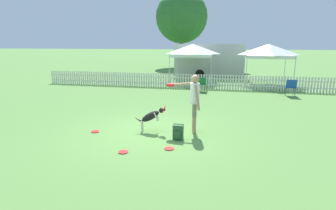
% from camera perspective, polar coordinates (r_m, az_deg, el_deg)
% --- Properties ---
extents(ground_plane, '(240.00, 240.00, 0.00)m').
position_cam_1_polar(ground_plane, '(8.07, -3.46, -5.81)').
color(ground_plane, '#5B8C42').
extents(handler_person, '(1.09, 0.50, 1.75)m').
position_cam_1_polar(handler_person, '(7.80, 5.50, 1.91)').
color(handler_person, tan).
rests_on(handler_person, ground_plane).
extents(leaping_dog, '(1.01, 0.38, 0.81)m').
position_cam_1_polar(leaping_dog, '(7.96, -3.62, -2.43)').
color(leaping_dog, black).
rests_on(leaping_dog, ground_plane).
extents(frisbee_near_handler, '(0.24, 0.24, 0.02)m').
position_cam_1_polar(frisbee_near_handler, '(6.78, 0.24, -9.46)').
color(frisbee_near_handler, red).
rests_on(frisbee_near_handler, ground_plane).
extents(frisbee_near_dog, '(0.24, 0.24, 0.02)m').
position_cam_1_polar(frisbee_near_dog, '(6.67, -9.71, -10.05)').
color(frisbee_near_dog, red).
rests_on(frisbee_near_dog, ground_plane).
extents(frisbee_midfield, '(0.24, 0.24, 0.02)m').
position_cam_1_polar(frisbee_midfield, '(8.33, -15.55, -5.59)').
color(frisbee_midfield, red).
rests_on(frisbee_midfield, ground_plane).
extents(frisbee_far_scatter, '(0.24, 0.24, 0.02)m').
position_cam_1_polar(frisbee_far_scatter, '(8.58, 1.80, -4.54)').
color(frisbee_far_scatter, red).
rests_on(frisbee_far_scatter, ground_plane).
extents(backpack_on_grass, '(0.28, 0.24, 0.42)m').
position_cam_1_polar(backpack_on_grass, '(7.37, 2.21, -5.95)').
color(backpack_on_grass, '#2D5633').
rests_on(backpack_on_grass, ground_plane).
extents(picket_fence, '(18.87, 0.04, 0.87)m').
position_cam_1_polar(picket_fence, '(15.85, 4.72, 5.21)').
color(picket_fence, silver).
rests_on(picket_fence, ground_plane).
extents(folding_chair_blue_left, '(0.57, 0.58, 0.81)m').
position_cam_1_polar(folding_chair_blue_left, '(14.82, 7.39, 4.79)').
color(folding_chair_blue_left, '#333338').
rests_on(folding_chair_blue_left, ground_plane).
extents(folding_chair_center, '(0.53, 0.54, 0.87)m').
position_cam_1_polar(folding_chair_center, '(14.76, 25.16, 3.75)').
color(folding_chair_center, '#333338').
rests_on(folding_chair_center, ground_plane).
extents(canopy_tent_main, '(2.78, 2.78, 2.62)m').
position_cam_1_polar(canopy_tent_main, '(18.32, 21.01, 10.92)').
color(canopy_tent_main, silver).
rests_on(canopy_tent_main, ground_plane).
extents(canopy_tent_secondary, '(2.79, 2.79, 2.61)m').
position_cam_1_polar(canopy_tent_secondary, '(18.66, 5.43, 11.75)').
color(canopy_tent_secondary, silver).
rests_on(canopy_tent_secondary, ground_plane).
extents(equipment_trailer, '(6.24, 2.60, 2.62)m').
position_cam_1_polar(equipment_trailer, '(21.64, 8.88, 9.75)').
color(equipment_trailer, '#B7B7B7').
rests_on(equipment_trailer, ground_plane).
extents(tree_left_grove, '(5.76, 5.76, 8.41)m').
position_cam_1_polar(tree_left_grove, '(30.84, 2.98, 18.56)').
color(tree_left_grove, '#4C3823').
rests_on(tree_left_grove, ground_plane).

